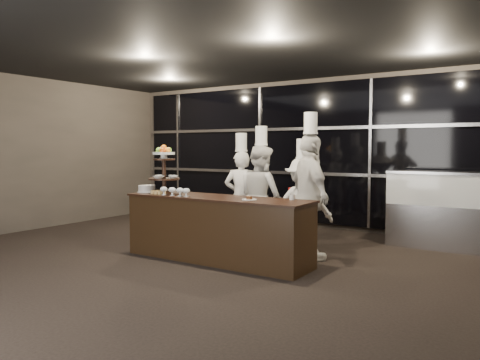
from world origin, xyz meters
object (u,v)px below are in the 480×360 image
Objects in this scene: chef_b at (261,196)px; display_stand at (164,166)px; buffet_counter at (217,228)px; chef_d at (310,196)px; layer_cake at (147,189)px; display_case at (435,205)px; chef_a at (241,195)px; chef_c at (302,204)px.

display_stand is at bearing -134.27° from chef_b.
buffet_counter is 1.41m from chef_d.
layer_cake is 4.65m from display_case.
chef_b is (0.08, 1.11, 0.38)m from buffet_counter.
layer_cake is (-1.32, -0.05, 0.51)m from buffet_counter.
chef_a is at bearing 166.42° from chef_b.
chef_b reaches higher than display_case.
chef_c is (0.75, 1.23, 0.28)m from buffet_counter.
display_case is (3.43, 2.68, -0.65)m from display_stand.
chef_b is 1.12× the size of chef_c.
display_stand is 4.40m from display_case.
layer_cake is at bearing -143.99° from display_case.
chef_c is 0.59m from chef_d.
chef_d is at bearing -18.11° from chef_b.
buffet_counter is 1.97× the size of display_case.
chef_a reaches higher than chef_c.
display_stand is (-1.00, -0.00, 0.87)m from buffet_counter.
chef_a is 0.47m from chef_b.
chef_a reaches higher than display_case.
chef_c is at bearing 126.86° from chef_d.
display_case reaches higher than buffet_counter.
chef_a is 1.06× the size of chef_c.
display_stand is 0.35× the size of chef_d.
chef_d is (0.34, -0.45, 0.18)m from chef_c.
chef_b is at bearing -169.89° from chef_c.
layer_cake reaches higher than buffet_counter.
chef_b is 0.69m from chef_c.
buffet_counter is at bearing -132.24° from display_case.
chef_c is (0.67, 0.12, -0.10)m from chef_b.
display_case is 2.84m from chef_b.
chef_d is (1.01, -0.33, 0.08)m from chef_b.
display_stand is at bearing -144.99° from chef_c.
chef_c is at bearing 31.62° from layer_cake.
layer_cake is 2.55m from chef_d.
chef_a is (-0.37, 1.22, 0.35)m from buffet_counter.
chef_d reaches higher than chef_c.
buffet_counter is 3.81× the size of display_stand.
chef_c is (2.07, 1.28, -0.23)m from layer_cake.
chef_b is (1.08, 1.11, -0.49)m from display_stand.
chef_c is at bearing -139.19° from display_case.
chef_a reaches higher than display_stand.
chef_c reaches higher than buffet_counter.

